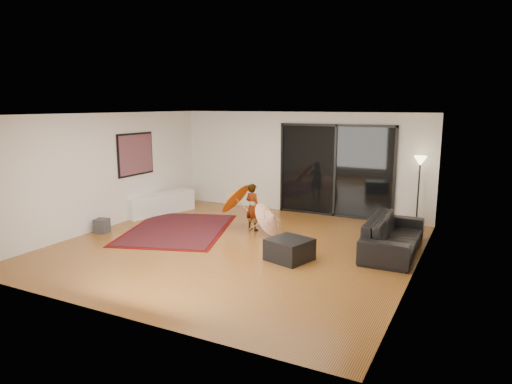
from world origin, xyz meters
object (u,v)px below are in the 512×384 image
Objects in this scene: media_console at (160,204)px; ottoman at (289,249)px; child at (253,207)px; sofa at (393,235)px.

media_console is 4.93m from ottoman.
media_console is 2.75× the size of ottoman.
child is (-1.58, 1.54, 0.35)m from ottoman.
child is at bearing 9.52° from media_console.
child is (-3.22, 0.14, 0.21)m from sofa.
sofa reaches higher than ottoman.
media_console is 3.01m from child.
sofa reaches higher than media_console.
sofa is 3.23m from child.
ottoman is 2.23m from child.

